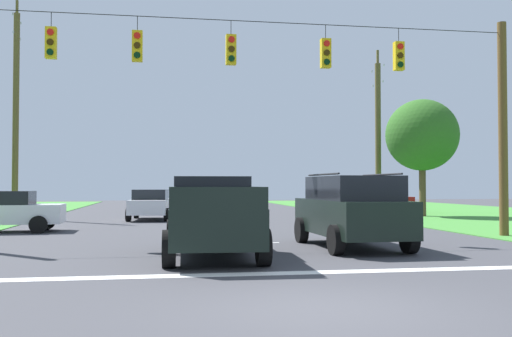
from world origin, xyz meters
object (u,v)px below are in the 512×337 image
object	(u,v)px
pickup_truck	(212,217)
suv_black	(351,209)
overhead_signal_span	(238,107)
utility_pole_mid_right	(378,135)
utility_pole_near_left	(16,111)
tree_roadside_right	(422,135)
distant_car_oncoming	(387,200)
distant_car_crossing_white	(3,211)
distant_car_far_parked	(151,204)

from	to	relation	value
pickup_truck	suv_black	world-z (taller)	suv_black
overhead_signal_span	utility_pole_mid_right	bearing A→B (deg)	54.42
utility_pole_near_left	tree_roadside_right	size ratio (longest dim) A/B	1.76
distant_car_oncoming	utility_pole_near_left	world-z (taller)	utility_pole_near_left
overhead_signal_span	distant_car_crossing_white	distance (m)	10.02
distant_car_crossing_white	distant_car_oncoming	distance (m)	24.05
overhead_signal_span	utility_pole_near_left	xyz separation A→B (m)	(-9.86, 13.60, 1.40)
tree_roadside_right	utility_pole_mid_right	bearing A→B (deg)	127.53
distant_car_crossing_white	distant_car_oncoming	world-z (taller)	same
distant_car_crossing_white	tree_roadside_right	size ratio (longest dim) A/B	0.67
pickup_truck	distant_car_far_parked	world-z (taller)	pickup_truck
pickup_truck	utility_pole_near_left	world-z (taller)	utility_pole_near_left
distant_car_crossing_white	utility_pole_mid_right	world-z (taller)	utility_pole_mid_right
overhead_signal_span	utility_pole_mid_right	size ratio (longest dim) A/B	1.90
pickup_truck	utility_pole_near_left	xyz separation A→B (m)	(-8.71, 17.49, 4.65)
overhead_signal_span	distant_car_oncoming	xyz separation A→B (m)	(12.09, 17.59, -3.43)
pickup_truck	distant_car_crossing_white	bearing A→B (deg)	129.41
pickup_truck	tree_roadside_right	xyz separation A→B (m)	(13.02, 15.89, 3.53)
distant_car_oncoming	utility_pole_mid_right	bearing A→B (deg)	-119.63
distant_car_crossing_white	utility_pole_mid_right	bearing A→B (deg)	27.49
distant_car_oncoming	utility_pole_mid_right	size ratio (longest dim) A/B	0.45
utility_pole_near_left	suv_black	bearing A→B (deg)	-51.92
distant_car_far_parked	tree_roadside_right	bearing A→B (deg)	1.63
utility_pole_mid_right	utility_pole_near_left	size ratio (longest dim) A/B	0.85
utility_pole_mid_right	utility_pole_near_left	xyz separation A→B (m)	(-20.03, -0.61, 0.94)
suv_black	distant_car_oncoming	world-z (taller)	suv_black
overhead_signal_span	utility_pole_mid_right	world-z (taller)	utility_pole_mid_right
utility_pole_near_left	tree_roadside_right	distance (m)	21.81
suv_black	utility_pole_mid_right	bearing A→B (deg)	66.41
pickup_truck	overhead_signal_span	bearing A→B (deg)	73.45
overhead_signal_span	distant_car_far_parked	xyz separation A→B (m)	(-2.89, 11.58, -3.43)
suv_black	utility_pole_mid_right	distance (m)	18.69
distant_car_oncoming	utility_pole_near_left	size ratio (longest dim) A/B	0.38
utility_pole_mid_right	utility_pole_near_left	world-z (taller)	utility_pole_near_left
suv_black	distant_car_crossing_white	size ratio (longest dim) A/B	1.12
pickup_truck	utility_pole_near_left	bearing A→B (deg)	116.46
suv_black	distant_car_crossing_white	xyz separation A→B (m)	(-11.01, 7.25, -0.27)
distant_car_crossing_white	utility_pole_mid_right	distance (m)	21.05
overhead_signal_span	pickup_truck	bearing A→B (deg)	-106.55
distant_car_oncoming	utility_pole_near_left	bearing A→B (deg)	-169.70
distant_car_oncoming	tree_roadside_right	xyz separation A→B (m)	(-0.23, -5.59, 3.71)
suv_black	tree_roadside_right	xyz separation A→B (m)	(9.04, 14.60, 3.44)
utility_pole_mid_right	distant_car_oncoming	bearing A→B (deg)	60.37
distant_car_crossing_white	distant_car_far_parked	xyz separation A→B (m)	(5.29, 6.92, 0.00)
distant_car_oncoming	tree_roadside_right	size ratio (longest dim) A/B	0.66
pickup_truck	distant_car_crossing_white	size ratio (longest dim) A/B	1.26
overhead_signal_span	tree_roadside_right	size ratio (longest dim) A/B	2.84
distant_car_oncoming	distant_car_far_parked	bearing A→B (deg)	-158.15
distant_car_crossing_white	distant_car_oncoming	bearing A→B (deg)	32.53
utility_pole_mid_right	tree_roadside_right	size ratio (longest dim) A/B	1.49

